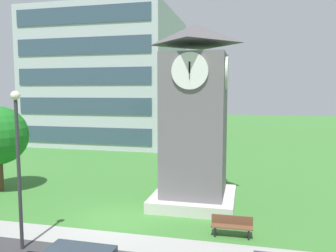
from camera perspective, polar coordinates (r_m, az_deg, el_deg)
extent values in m
plane|color=#3D7A33|center=(17.66, -8.85, -15.17)|extent=(160.00, 160.00, 0.00)
cube|color=#9E9E99|center=(15.57, -12.44, -18.19)|extent=(120.00, 1.60, 0.01)
cube|color=#B7BCC6|center=(44.61, -9.60, 7.91)|extent=(16.82, 15.97, 16.00)
cube|color=#384C60|center=(37.59, -14.17, -1.55)|extent=(15.47, 0.10, 1.80)
cube|color=#384C60|center=(37.33, -14.30, 3.33)|extent=(15.47, 0.10, 1.80)
cube|color=#384C60|center=(37.34, -14.42, 8.24)|extent=(15.47, 0.10, 1.80)
cube|color=#384C60|center=(37.62, -14.55, 13.11)|extent=(15.47, 0.10, 1.80)
cube|color=#384C60|center=(38.17, -14.67, 17.88)|extent=(15.47, 0.10, 1.80)
cube|color=slate|center=(18.62, 4.55, -0.76)|extent=(3.36, 3.36, 8.36)
cube|color=beige|center=(19.45, 4.45, -12.18)|extent=(4.54, 4.54, 0.60)
pyramid|color=#555155|center=(18.76, 4.68, 15.39)|extent=(3.70, 3.70, 1.07)
cylinder|color=white|center=(16.81, 3.73, 9.39)|extent=(1.85, 0.12, 1.85)
cylinder|color=white|center=(18.35, 10.08, 9.01)|extent=(0.12, 1.85, 1.85)
cube|color=black|center=(16.75, 3.69, 9.97)|extent=(0.08, 0.04, 0.55)
cube|color=black|center=(16.73, 3.68, 9.40)|extent=(0.03, 0.06, 0.83)
cube|color=brown|center=(15.46, 10.84, -16.54)|extent=(1.81, 0.51, 0.06)
cube|color=brown|center=(15.58, 10.88, -15.45)|extent=(1.80, 0.08, 0.40)
cube|color=black|center=(15.58, 8.05, -17.21)|extent=(0.09, 0.43, 0.45)
cube|color=black|center=(15.55, 13.60, -17.36)|extent=(0.09, 0.43, 0.45)
cylinder|color=#333338|center=(14.57, -24.08, -7.82)|extent=(0.14, 0.14, 5.99)
sphere|color=#F2EFCC|center=(14.19, -24.61, 4.76)|extent=(0.36, 0.36, 0.36)
cylinder|color=#513823|center=(24.08, -26.77, -7.19)|extent=(0.42, 0.42, 2.29)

